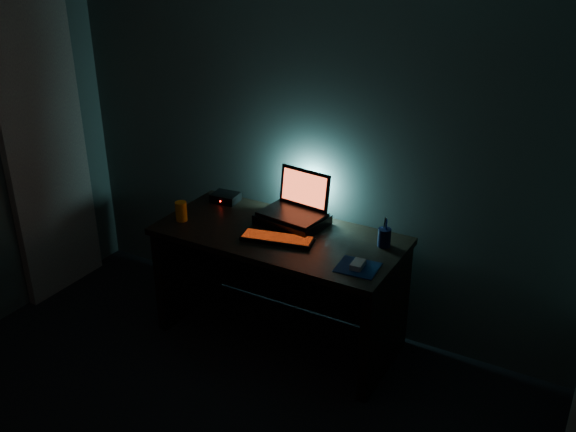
% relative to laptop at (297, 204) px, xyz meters
% --- Properties ---
extents(room, '(3.50, 4.00, 2.50)m').
position_rel_laptop_xyz_m(room, '(-0.01, -1.82, 0.38)').
color(room, black).
rests_on(room, ground).
extents(desk, '(1.50, 0.70, 0.75)m').
position_rel_laptop_xyz_m(desk, '(-0.01, -0.15, -0.38)').
color(desk, black).
rests_on(desk, ground).
extents(curtain, '(0.06, 0.65, 2.30)m').
position_rel_laptop_xyz_m(curtain, '(-1.72, -0.40, 0.28)').
color(curtain, beige).
rests_on(curtain, ground).
extents(riser, '(0.43, 0.35, 0.06)m').
position_rel_laptop_xyz_m(riser, '(-0.01, -0.05, -0.09)').
color(riser, black).
rests_on(riser, desk).
extents(laptop, '(0.41, 0.32, 0.26)m').
position_rel_laptop_xyz_m(laptop, '(0.00, 0.00, 0.00)').
color(laptop, black).
rests_on(laptop, riser).
extents(keyboard, '(0.45, 0.23, 0.03)m').
position_rel_laptop_xyz_m(keyboard, '(0.03, -0.29, -0.11)').
color(keyboard, black).
rests_on(keyboard, desk).
extents(mousepad, '(0.23, 0.22, 0.00)m').
position_rel_laptop_xyz_m(mousepad, '(0.57, -0.35, -0.12)').
color(mousepad, '#0B2451').
rests_on(mousepad, desk).
extents(mouse, '(0.07, 0.11, 0.03)m').
position_rel_laptop_xyz_m(mouse, '(0.57, -0.35, -0.10)').
color(mouse, '#949399').
rests_on(mouse, mousepad).
extents(pen_cup, '(0.08, 0.08, 0.11)m').
position_rel_laptop_xyz_m(pen_cup, '(0.60, -0.05, -0.07)').
color(pen_cup, black).
rests_on(pen_cup, desk).
extents(juice_glass, '(0.09, 0.09, 0.12)m').
position_rel_laptop_xyz_m(juice_glass, '(-0.64, -0.34, -0.06)').
color(juice_glass, orange).
rests_on(juice_glass, desk).
extents(router, '(0.18, 0.15, 0.06)m').
position_rel_laptop_xyz_m(router, '(-0.57, 0.04, -0.09)').
color(router, black).
rests_on(router, desk).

